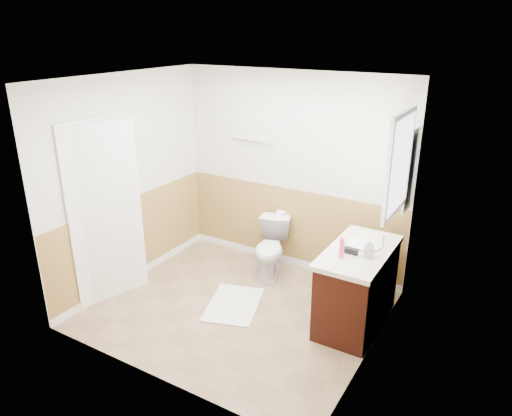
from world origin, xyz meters
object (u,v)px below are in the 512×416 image
Objects in this scene: toilet at (271,249)px; lotion_bottle at (342,248)px; vanity_cabinet at (357,289)px; soap_dispenser at (369,248)px; bath_mat at (234,304)px.

lotion_bottle is (1.19, -0.74, 0.61)m from toilet.
vanity_cabinet is (1.29, -0.47, 0.05)m from toilet.
soap_dispenser reaches higher than toilet.
vanity_cabinet is at bearing 138.07° from soap_dispenser.
bath_mat is (0.00, -0.86, -0.34)m from toilet.
bath_mat is at bearing -174.25° from lotion_bottle.
lotion_bottle reaches higher than soap_dispenser.
lotion_bottle is at bearing -143.16° from soap_dispenser.
vanity_cabinet is 0.63m from lotion_bottle.
soap_dispenser is (0.22, 0.16, -0.01)m from lotion_bottle.
bath_mat is 3.64× the size of lotion_bottle.
bath_mat is 4.07× the size of soap_dispenser.
lotion_bottle reaches higher than toilet.
toilet is 0.93m from bath_mat.
lotion_bottle is 1.12× the size of soap_dispenser.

